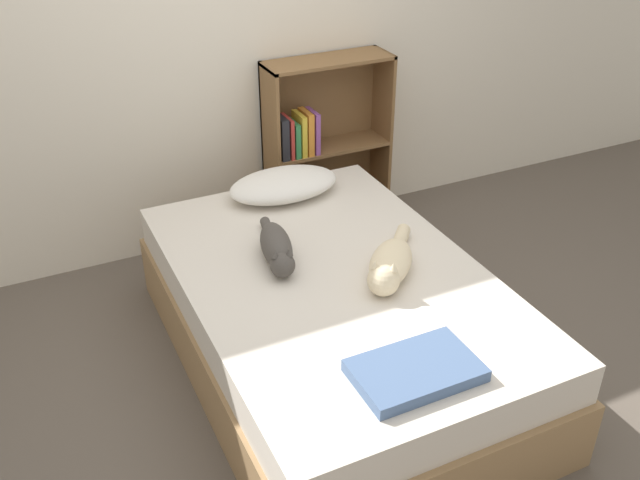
{
  "coord_description": "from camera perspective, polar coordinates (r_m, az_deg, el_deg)",
  "views": [
    {
      "loc": [
        -1.2,
        -2.35,
        2.28
      ],
      "look_at": [
        0.0,
        0.15,
        0.61
      ],
      "focal_mm": 40.0,
      "sensor_mm": 36.0,
      "label": 1
    }
  ],
  "objects": [
    {
      "name": "bed",
      "position": [
        3.33,
        1.13,
        -6.55
      ],
      "size": [
        1.32,
        2.02,
        0.51
      ],
      "color": "#99754C",
      "rests_on": "ground_plane"
    },
    {
      "name": "cat_dark",
      "position": [
        3.24,
        -3.48,
        -0.64
      ],
      "size": [
        0.21,
        0.53,
        0.15
      ],
      "rotation": [
        0.0,
        0.0,
        4.5
      ],
      "color": "#47423D",
      "rests_on": "bed"
    },
    {
      "name": "cat_light",
      "position": [
        3.15,
        5.59,
        -2.0
      ],
      "size": [
        0.45,
        0.49,
        0.16
      ],
      "rotation": [
        0.0,
        0.0,
        3.99
      ],
      "color": "beige",
      "rests_on": "bed"
    },
    {
      "name": "bookshelf",
      "position": [
        4.37,
        0.0,
        7.85
      ],
      "size": [
        0.76,
        0.26,
        1.08
      ],
      "color": "brown",
      "rests_on": "ground_plane"
    },
    {
      "name": "pillow",
      "position": [
        3.81,
        -2.93,
        4.45
      ],
      "size": [
        0.6,
        0.36,
        0.13
      ],
      "color": "white",
      "rests_on": "bed"
    },
    {
      "name": "wall_back",
      "position": [
        4.08,
        -7.97,
        16.1
      ],
      "size": [
        8.0,
        0.06,
        2.5
      ],
      "color": "silver",
      "rests_on": "ground_plane"
    },
    {
      "name": "ground_plane",
      "position": [
        3.49,
        1.09,
        -9.84
      ],
      "size": [
        8.0,
        8.0,
        0.0
      ],
      "primitive_type": "plane",
      "color": "brown"
    },
    {
      "name": "blanket_fold",
      "position": [
        2.66,
        7.64,
        -10.31
      ],
      "size": [
        0.46,
        0.29,
        0.05
      ],
      "color": "#4C668E",
      "rests_on": "bed"
    }
  ]
}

